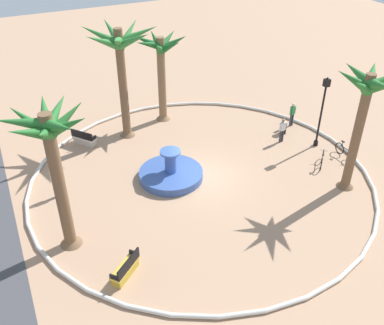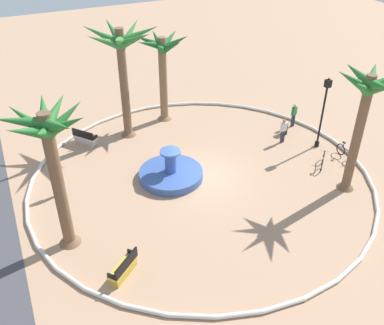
# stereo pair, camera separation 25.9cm
# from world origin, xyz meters

# --- Properties ---
(ground_plane) EXTENTS (80.00, 80.00, 0.00)m
(ground_plane) POSITION_xyz_m (0.00, 0.00, 0.00)
(ground_plane) COLOR tan
(plaza_curb) EXTENTS (18.88, 18.88, 0.20)m
(plaza_curb) POSITION_xyz_m (0.00, 0.00, 0.10)
(plaza_curb) COLOR silver
(plaza_curb) RESTS_ON ground
(fountain) EXTENTS (3.56, 3.56, 1.77)m
(fountain) POSITION_xyz_m (0.66, 1.54, 0.28)
(fountain) COLOR #38569E
(fountain) RESTS_ON ground
(palm_tree_near_fountain) EXTENTS (3.40, 3.27, 6.75)m
(palm_tree_near_fountain) POSITION_xyz_m (-4.18, -6.67, 4.92)
(palm_tree_near_fountain) COLOR brown
(palm_tree_near_fountain) RESTS_ON ground
(palm_tree_by_curb) EXTENTS (4.64, 4.55, 7.22)m
(palm_tree_by_curb) POSITION_xyz_m (6.29, 2.18, 5.34)
(palm_tree_by_curb) COLOR brown
(palm_tree_by_curb) RESTS_ON ground
(palm_tree_mid_plaza) EXTENTS (3.47, 3.62, 6.00)m
(palm_tree_mid_plaza) POSITION_xyz_m (7.41, -0.79, 4.28)
(palm_tree_mid_plaza) COLOR brown
(palm_tree_mid_plaza) RESTS_ON ground
(palm_tree_far_side) EXTENTS (3.71, 3.64, 6.93)m
(palm_tree_far_side) POSITION_xyz_m (-2.12, 7.73, 5.14)
(palm_tree_far_side) COLOR brown
(palm_tree_far_side) RESTS_ON ground
(bench_east) EXTENTS (1.57, 1.37, 1.00)m
(bench_east) POSITION_xyz_m (6.40, 4.97, 0.35)
(bench_east) COLOR beige
(bench_east) RESTS_ON ground
(bench_west) EXTENTS (1.40, 1.55, 1.00)m
(bench_west) POSITION_xyz_m (-5.04, 6.07, 0.35)
(bench_west) COLOR gold
(bench_west) RESTS_ON ground
(lamppost) EXTENTS (0.32, 0.32, 4.56)m
(lamppost) POSITION_xyz_m (-0.02, -8.05, 2.67)
(lamppost) COLOR black
(lamppost) RESTS_ON ground
(trash_bin) EXTENTS (0.46, 0.46, 0.73)m
(trash_bin) POSITION_xyz_m (2.13, -7.09, 0.39)
(trash_bin) COLOR black
(trash_bin) RESTS_ON ground
(bicycle_red_frame) EXTENTS (1.26, 1.26, 0.94)m
(bicycle_red_frame) POSITION_xyz_m (-1.95, -6.90, 0.38)
(bicycle_red_frame) COLOR black
(bicycle_red_frame) RESTS_ON ground
(bicycle_by_lamppost) EXTENTS (1.72, 0.44, 0.94)m
(bicycle_by_lamppost) POSITION_xyz_m (-1.89, -8.69, 0.38)
(bicycle_by_lamppost) COLOR black
(bicycle_by_lamppost) RESTS_ON ground
(person_cyclist_helmet) EXTENTS (0.27, 0.52, 1.66)m
(person_cyclist_helmet) POSITION_xyz_m (2.77, -8.21, 0.93)
(person_cyclist_helmet) COLOR #33333D
(person_cyclist_helmet) RESTS_ON ground
(person_cyclist_photo) EXTENTS (0.23, 0.53, 1.61)m
(person_cyclist_photo) POSITION_xyz_m (1.30, -6.35, 0.90)
(person_cyclist_photo) COLOR #33333D
(person_cyclist_photo) RESTS_ON ground
(person_pedestrian_stroll) EXTENTS (0.26, 0.52, 1.70)m
(person_pedestrian_stroll) POSITION_xyz_m (1.73, 7.45, 0.95)
(person_pedestrian_stroll) COLOR #33333D
(person_pedestrian_stroll) RESTS_ON ground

